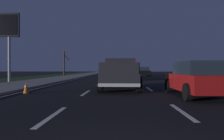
% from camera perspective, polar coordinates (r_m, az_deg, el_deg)
% --- Properties ---
extents(ground, '(144.00, 144.00, 0.00)m').
position_cam_1_polar(ground, '(29.38, 2.24, -2.09)').
color(ground, black).
extents(sidewalk_shoulder, '(108.00, 4.00, 0.12)m').
position_cam_1_polar(sidewalk_shoulder, '(30.31, -12.00, -1.91)').
color(sidewalk_shoulder, gray).
rests_on(sidewalk_shoulder, ground).
extents(grass_verge, '(108.00, 6.00, 0.01)m').
position_cam_1_polar(grass_verge, '(31.91, -20.74, -1.92)').
color(grass_verge, '#1E3819').
rests_on(grass_verge, ground).
extents(lane_markings, '(108.00, 7.04, 0.01)m').
position_cam_1_polar(lane_markings, '(32.29, -3.25, -1.87)').
color(lane_markings, silver).
rests_on(lane_markings, ground).
extents(pickup_truck, '(5.46, 2.36, 1.87)m').
position_cam_1_polar(pickup_truck, '(12.70, 2.24, -0.77)').
color(pickup_truck, '#232328').
rests_on(pickup_truck, ground).
extents(sedan_red, '(4.43, 2.07, 1.54)m').
position_cam_1_polar(sedan_red, '(10.12, 22.01, -2.17)').
color(sedan_red, maroon).
rests_on(sedan_red, ground).
extents(sedan_black, '(4.41, 2.04, 1.54)m').
position_cam_1_polar(sedan_black, '(33.56, 8.42, -0.46)').
color(sedan_black, black).
rests_on(sedan_black, ground).
extents(sedan_white, '(4.41, 2.04, 1.54)m').
position_cam_1_polar(sedan_white, '(23.28, 2.82, -0.78)').
color(sedan_white, silver).
rests_on(sedan_white, ground).
extents(sedan_blue, '(4.44, 2.08, 1.54)m').
position_cam_1_polar(sedan_blue, '(40.32, 2.24, -0.33)').
color(sedan_blue, navy).
rests_on(sedan_blue, ground).
extents(gas_price_sign, '(0.27, 1.90, 6.37)m').
position_cam_1_polar(gas_price_sign, '(21.92, -26.09, 9.56)').
color(gas_price_sign, '#99999E').
rests_on(gas_price_sign, ground).
extents(bare_tree_far, '(1.40, 1.45, 4.80)m').
position_cam_1_polar(bare_tree_far, '(41.24, -12.81, 2.07)').
color(bare_tree_far, '#423323').
rests_on(bare_tree_far, ground).
extents(traffic_cone_near, '(0.36, 0.36, 0.58)m').
position_cam_1_polar(traffic_cone_near, '(11.22, -22.23, -4.50)').
color(traffic_cone_near, black).
rests_on(traffic_cone_near, ground).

